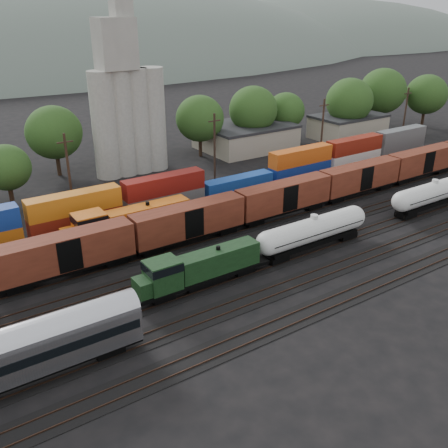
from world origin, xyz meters
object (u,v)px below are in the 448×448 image
green_locomotive (196,269)px  tank_car_a (313,231)px  grain_silo (128,110)px  orange_locomotive (126,222)px

green_locomotive → tank_car_a: size_ratio=0.94×
green_locomotive → grain_silo: (11.01, 41.00, 8.84)m
green_locomotive → orange_locomotive: bearing=95.2°
tank_car_a → orange_locomotive: size_ratio=0.91×
green_locomotive → tank_car_a: tank_car_a is taller
green_locomotive → grain_silo: grain_silo is taller
green_locomotive → orange_locomotive: (-1.37, 15.00, 0.21)m
grain_silo → tank_car_a: bearing=-82.3°
green_locomotive → grain_silo: size_ratio=0.55×
green_locomotive → tank_car_a: 16.56m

